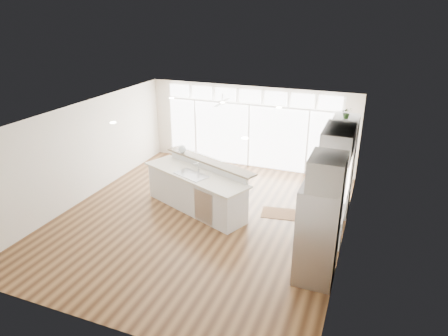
% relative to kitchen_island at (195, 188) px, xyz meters
% --- Properties ---
extents(floor, '(7.00, 8.00, 0.02)m').
position_rel_kitchen_island_xyz_m(floor, '(0.33, -0.42, -0.64)').
color(floor, '#442915').
rests_on(floor, ground).
extents(ceiling, '(7.00, 8.00, 0.02)m').
position_rel_kitchen_island_xyz_m(ceiling, '(0.33, -0.42, 2.07)').
color(ceiling, silver).
rests_on(ceiling, wall_back).
extents(wall_back, '(7.00, 0.04, 2.70)m').
position_rel_kitchen_island_xyz_m(wall_back, '(0.33, 3.58, 0.72)').
color(wall_back, beige).
rests_on(wall_back, floor).
extents(wall_front, '(7.00, 0.04, 2.70)m').
position_rel_kitchen_island_xyz_m(wall_front, '(0.33, -4.42, 0.72)').
color(wall_front, beige).
rests_on(wall_front, floor).
extents(wall_left, '(0.04, 8.00, 2.70)m').
position_rel_kitchen_island_xyz_m(wall_left, '(-3.17, -0.42, 0.72)').
color(wall_left, beige).
rests_on(wall_left, floor).
extents(wall_right, '(0.04, 8.00, 2.70)m').
position_rel_kitchen_island_xyz_m(wall_right, '(3.83, -0.42, 0.72)').
color(wall_right, beige).
rests_on(wall_right, floor).
extents(glass_wall, '(5.80, 0.06, 2.08)m').
position_rel_kitchen_island_xyz_m(glass_wall, '(0.33, 3.52, 0.42)').
color(glass_wall, white).
rests_on(glass_wall, wall_back).
extents(transom_row, '(5.90, 0.06, 0.40)m').
position_rel_kitchen_island_xyz_m(transom_row, '(0.33, 3.52, 1.75)').
color(transom_row, white).
rests_on(transom_row, wall_back).
extents(desk_window, '(0.04, 0.85, 0.85)m').
position_rel_kitchen_island_xyz_m(desk_window, '(3.79, -0.12, 0.92)').
color(desk_window, white).
rests_on(desk_window, wall_right).
extents(ceiling_fan, '(1.16, 1.16, 0.32)m').
position_rel_kitchen_island_xyz_m(ceiling_fan, '(-0.17, 2.38, 1.85)').
color(ceiling_fan, white).
rests_on(ceiling_fan, ceiling).
extents(recessed_lights, '(3.40, 3.00, 0.02)m').
position_rel_kitchen_island_xyz_m(recessed_lights, '(0.33, -0.22, 2.05)').
color(recessed_lights, silver).
rests_on(recessed_lights, ceiling).
extents(oven_cabinet, '(0.64, 1.20, 2.50)m').
position_rel_kitchen_island_xyz_m(oven_cabinet, '(3.50, 1.38, 0.62)').
color(oven_cabinet, silver).
rests_on(oven_cabinet, floor).
extents(desk_nook, '(0.72, 1.30, 0.76)m').
position_rel_kitchen_island_xyz_m(desk_nook, '(3.46, -0.12, -0.25)').
color(desk_nook, silver).
rests_on(desk_nook, floor).
extents(upper_cabinets, '(0.64, 1.30, 0.64)m').
position_rel_kitchen_island_xyz_m(upper_cabinets, '(3.50, -0.12, 1.72)').
color(upper_cabinets, silver).
rests_on(upper_cabinets, wall_right).
extents(refrigerator, '(0.76, 0.90, 2.00)m').
position_rel_kitchen_island_xyz_m(refrigerator, '(3.44, -1.77, 0.37)').
color(refrigerator, '#ADADB1').
rests_on(refrigerator, floor).
extents(fridge_cabinet, '(0.64, 0.90, 0.60)m').
position_rel_kitchen_island_xyz_m(fridge_cabinet, '(3.50, -1.77, 1.67)').
color(fridge_cabinet, silver).
rests_on(fridge_cabinet, wall_right).
extents(framed_photos, '(0.06, 0.22, 0.80)m').
position_rel_kitchen_island_xyz_m(framed_photos, '(3.79, 0.50, 0.77)').
color(framed_photos, black).
rests_on(framed_photos, wall_right).
extents(kitchen_island, '(3.39, 2.32, 1.26)m').
position_rel_kitchen_island_xyz_m(kitchen_island, '(0.00, 0.00, 0.00)').
color(kitchen_island, silver).
rests_on(kitchen_island, floor).
extents(rug, '(0.96, 0.75, 0.01)m').
position_rel_kitchen_island_xyz_m(rug, '(2.13, 0.56, -0.62)').
color(rug, '#3E2313').
rests_on(rug, floor).
extents(office_chair, '(0.67, 0.64, 1.09)m').
position_rel_kitchen_island_xyz_m(office_chair, '(3.35, 0.12, -0.08)').
color(office_chair, black).
rests_on(office_chair, floor).
extents(fishbowl, '(0.31, 0.31, 0.23)m').
position_rel_kitchen_island_xyz_m(fishbowl, '(-0.72, 0.73, 0.74)').
color(fishbowl, silver).
rests_on(fishbowl, kitchen_island).
extents(monitor, '(0.11, 0.51, 0.43)m').
position_rel_kitchen_island_xyz_m(monitor, '(3.38, -0.12, 0.34)').
color(monitor, black).
rests_on(monitor, desk_nook).
extents(keyboard, '(0.15, 0.31, 0.01)m').
position_rel_kitchen_island_xyz_m(keyboard, '(3.21, -0.12, 0.14)').
color(keyboard, silver).
rests_on(keyboard, desk_nook).
extents(potted_plant, '(0.28, 0.31, 0.21)m').
position_rel_kitchen_island_xyz_m(potted_plant, '(3.50, 1.38, 1.98)').
color(potted_plant, '#304F22').
rests_on(potted_plant, oven_cabinet).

